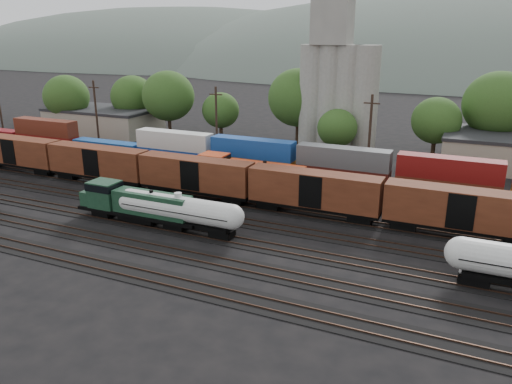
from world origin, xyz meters
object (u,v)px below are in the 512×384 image
at_px(orange_locomotive, 244,173).
at_px(grain_silo, 337,87).
at_px(green_locomotive, 132,203).
at_px(tank_car_a, 179,210).

relative_size(orange_locomotive, grain_silo, 0.60).
bearing_deg(orange_locomotive, green_locomotive, -112.86).
height_order(green_locomotive, orange_locomotive, orange_locomotive).
height_order(tank_car_a, orange_locomotive, orange_locomotive).
bearing_deg(green_locomotive, orange_locomotive, 67.14).
distance_m(green_locomotive, grain_silo, 43.42).
height_order(green_locomotive, tank_car_a, green_locomotive).
relative_size(tank_car_a, orange_locomotive, 0.86).
xyz_separation_m(green_locomotive, orange_locomotive, (6.32, 15.00, 0.20)).
xyz_separation_m(orange_locomotive, grain_silo, (4.81, 26.00, 8.77)).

